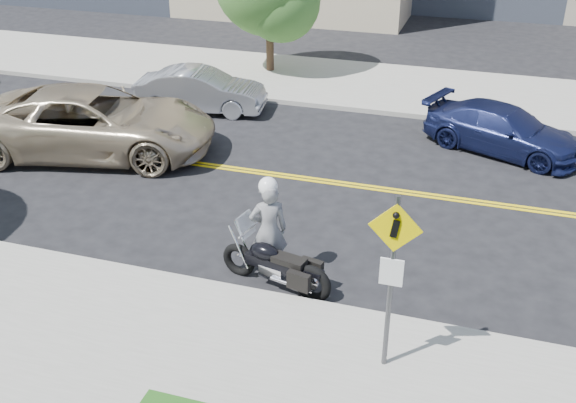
% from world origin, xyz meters
% --- Properties ---
extents(ground_plane, '(120.00, 120.00, 0.00)m').
position_xyz_m(ground_plane, '(0.00, 0.00, 0.00)').
color(ground_plane, black).
rests_on(ground_plane, ground).
extents(sidewalk_near, '(60.00, 5.00, 0.15)m').
position_xyz_m(sidewalk_near, '(0.00, -7.50, 0.07)').
color(sidewalk_near, '#9E9B91').
rests_on(sidewalk_near, ground_plane).
extents(sidewalk_far, '(60.00, 5.00, 0.15)m').
position_xyz_m(sidewalk_far, '(0.00, 7.50, 0.07)').
color(sidewalk_far, '#9E9B91').
rests_on(sidewalk_far, ground_plane).
extents(pedestrian_sign, '(0.78, 0.08, 3.00)m').
position_xyz_m(pedestrian_sign, '(4.20, -6.31, 1.96)').
color(pedestrian_sign, '#4C4C51').
rests_on(pedestrian_sign, sidewalk_near).
extents(motorcyclist, '(0.86, 0.75, 2.10)m').
position_xyz_m(motorcyclist, '(1.59, -4.27, 1.05)').
color(motorcyclist, '#B1B2B6').
rests_on(motorcyclist, ground).
extents(motorcycle, '(2.34, 1.15, 1.37)m').
position_xyz_m(motorcycle, '(1.83, -4.60, 0.68)').
color(motorcycle, black).
rests_on(motorcycle, ground).
extents(suv, '(6.89, 4.28, 1.78)m').
position_xyz_m(suv, '(-4.73, -0.14, 0.89)').
color(suv, tan).
rests_on(suv, ground).
extents(parked_car_silver, '(4.16, 1.95, 1.32)m').
position_xyz_m(parked_car_silver, '(-3.37, 3.72, 0.66)').
color(parked_car_silver, '#9A9CA1').
rests_on(parked_car_silver, ground).
extents(parked_car_blue, '(4.62, 3.19, 1.24)m').
position_xyz_m(parked_car_blue, '(5.69, 3.25, 0.62)').
color(parked_car_blue, '#1A214E').
rests_on(parked_car_blue, ground).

